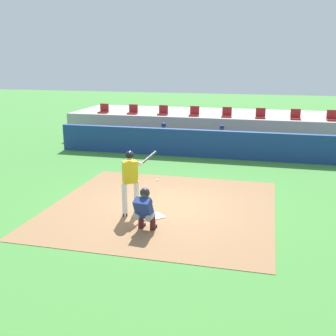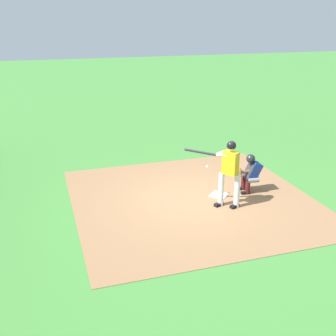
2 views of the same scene
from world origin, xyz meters
TOP-DOWN VIEW (x-y plane):
  - ground_plane at (0.00, 0.00)m, footprint 80.00×80.00m
  - dirt_infield at (0.00, 0.00)m, footprint 6.40×6.40m
  - home_plate at (0.00, -0.80)m, footprint 0.62×0.62m
  - batter_at_plate at (-0.69, -0.72)m, footprint 0.69×1.37m
  - catcher_crouched at (0.01, -1.72)m, footprint 0.51×1.70m

SIDE VIEW (x-z plane):
  - ground_plane at x=0.00m, z-range 0.00..0.00m
  - dirt_infield at x=0.00m, z-range 0.00..0.01m
  - home_plate at x=0.00m, z-range 0.01..0.04m
  - catcher_crouched at x=0.01m, z-range 0.05..1.17m
  - batter_at_plate at x=-0.69m, z-range 0.13..1.94m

